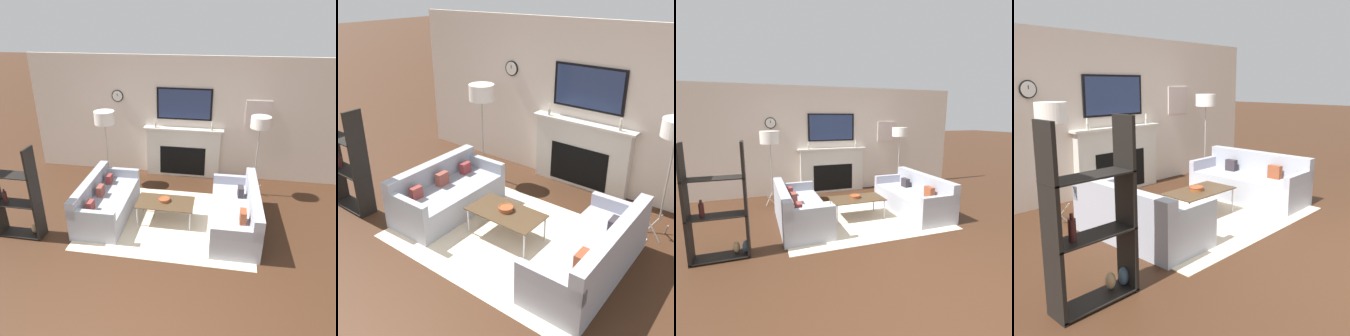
{
  "view_description": "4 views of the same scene",
  "coord_description": "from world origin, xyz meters",
  "views": [
    {
      "loc": [
        0.84,
        -2.49,
        3.44
      ],
      "look_at": [
        -0.04,
        2.62,
        1.02
      ],
      "focal_mm": 35.0,
      "sensor_mm": 36.0,
      "label": 1
    },
    {
      "loc": [
        2.69,
        -1.05,
        3.18
      ],
      "look_at": [
        -0.17,
        2.64,
        0.97
      ],
      "focal_mm": 42.0,
      "sensor_mm": 36.0,
      "label": 2
    },
    {
      "loc": [
        -1.84,
        -2.05,
        1.94
      ],
      "look_at": [
        -0.24,
        2.78,
        0.95
      ],
      "focal_mm": 28.0,
      "sensor_mm": 36.0,
      "label": 3
    },
    {
      "loc": [
        -4.16,
        -1.04,
        1.9
      ],
      "look_at": [
        -0.18,
        2.74,
        0.7
      ],
      "focal_mm": 42.0,
      "sensor_mm": 36.0,
      "label": 4
    }
  ],
  "objects": [
    {
      "name": "shelf_unit",
      "position": [
        -2.39,
        1.67,
        0.72
      ],
      "size": [
        0.78,
        0.28,
        1.63
      ],
      "color": "black",
      "rests_on": "ground_plane"
    },
    {
      "name": "couch_right",
      "position": [
        1.2,
        2.51,
        0.27
      ],
      "size": [
        0.81,
        1.91,
        0.76
      ],
      "color": "#9DA1AD",
      "rests_on": "ground_plane"
    },
    {
      "name": "coffee_table",
      "position": [
        -0.07,
        2.5,
        0.37
      ],
      "size": [
        1.03,
        0.56,
        0.4
      ],
      "color": "#4C3823",
      "rests_on": "ground_plane"
    },
    {
      "name": "couch_left",
      "position": [
        -1.2,
        2.51,
        0.27
      ],
      "size": [
        0.84,
        1.75,
        0.72
      ],
      "color": "#9DA1AD",
      "rests_on": "ground_plane"
    },
    {
      "name": "area_rug",
      "position": [
        0.0,
        2.51,
        0.01
      ],
      "size": [
        3.01,
        2.25,
        0.01
      ],
      "color": "beige",
      "rests_on": "ground_plane"
    },
    {
      "name": "floor_lamp_right",
      "position": [
        1.58,
        3.79,
        1.55
      ],
      "size": [
        0.38,
        0.38,
        1.7
      ],
      "color": "#9E998E",
      "rests_on": "ground_plane"
    },
    {
      "name": "floor_lamp_left",
      "position": [
        -1.58,
        3.79,
        1.5
      ],
      "size": [
        0.43,
        0.43,
        1.66
      ],
      "color": "#9E998E",
      "rests_on": "ground_plane"
    },
    {
      "name": "ground_plane",
      "position": [
        0.0,
        0.0,
        0.0
      ],
      "size": [
        60.0,
        60.0,
        0.0
      ],
      "primitive_type": "plane",
      "color": "#3E2415"
    },
    {
      "name": "decorative_bowl",
      "position": [
        -0.09,
        2.54,
        0.43
      ],
      "size": [
        0.21,
        0.21,
        0.06
      ],
      "color": "brown",
      "rests_on": "coffee_table"
    },
    {
      "name": "fireplace_wall",
      "position": [
        0.0,
        4.56,
        1.21
      ],
      "size": [
        7.13,
        0.28,
        2.7
      ],
      "color": "beige",
      "rests_on": "ground_plane"
    }
  ]
}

